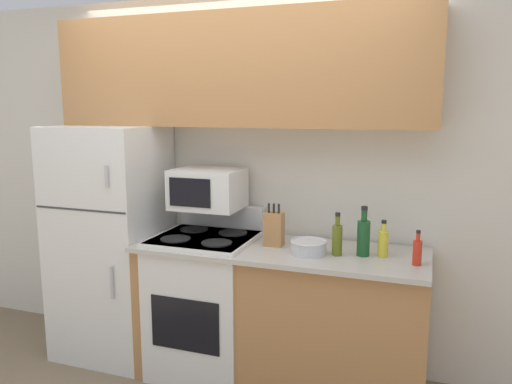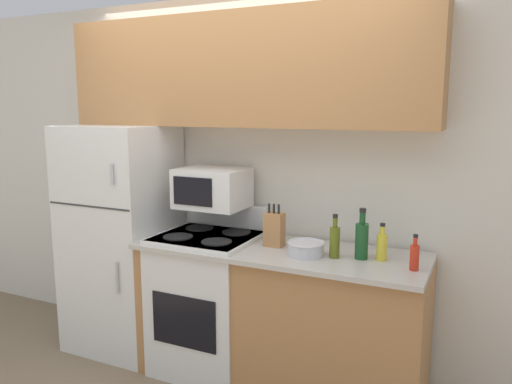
# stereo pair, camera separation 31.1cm
# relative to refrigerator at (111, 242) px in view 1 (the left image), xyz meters

# --- Properties ---
(wall_back) EXTENTS (8.00, 0.05, 2.55)m
(wall_back) POSITION_rel_refrigerator_xyz_m (0.91, 0.35, 0.44)
(wall_back) COLOR silver
(wall_back) RESTS_ON ground_plane
(lower_cabinets) EXTENTS (1.82, 0.65, 0.92)m
(lower_cabinets) POSITION_rel_refrigerator_xyz_m (1.27, -0.01, -0.37)
(lower_cabinets) COLOR #B27A47
(lower_cabinets) RESTS_ON ground_plane
(refrigerator) EXTENTS (0.72, 0.66, 1.66)m
(refrigerator) POSITION_rel_refrigerator_xyz_m (0.00, 0.00, 0.00)
(refrigerator) COLOR white
(refrigerator) RESTS_ON ground_plane
(upper_cabinets) EXTENTS (2.55, 0.32, 0.72)m
(upper_cabinets) POSITION_rel_refrigerator_xyz_m (0.91, 0.17, 1.19)
(upper_cabinets) COLOR #B27A47
(upper_cabinets) RESTS_ON refrigerator
(stove) EXTENTS (0.65, 0.64, 1.11)m
(stove) POSITION_rel_refrigerator_xyz_m (0.76, -0.02, -0.34)
(stove) COLOR white
(stove) RESTS_ON ground_plane
(microwave) EXTENTS (0.46, 0.36, 0.27)m
(microwave) POSITION_rel_refrigerator_xyz_m (0.73, 0.10, 0.41)
(microwave) COLOR white
(microwave) RESTS_ON stove
(knife_block) EXTENTS (0.12, 0.09, 0.27)m
(knife_block) POSITION_rel_refrigerator_xyz_m (1.23, 0.01, 0.20)
(knife_block) COLOR #B27A47
(knife_block) RESTS_ON lower_cabinets
(bowl) EXTENTS (0.22, 0.22, 0.08)m
(bowl) POSITION_rel_refrigerator_xyz_m (1.48, -0.09, 0.13)
(bowl) COLOR silver
(bowl) RESTS_ON lower_cabinets
(bottle_cooking_spray) EXTENTS (0.06, 0.06, 0.22)m
(bottle_cooking_spray) POSITION_rel_refrigerator_xyz_m (1.90, 0.00, 0.17)
(bottle_cooking_spray) COLOR gold
(bottle_cooking_spray) RESTS_ON lower_cabinets
(bottle_wine_green) EXTENTS (0.08, 0.08, 0.30)m
(bottle_wine_green) POSITION_rel_refrigerator_xyz_m (1.79, -0.02, 0.20)
(bottle_wine_green) COLOR #194C23
(bottle_wine_green) RESTS_ON lower_cabinets
(bottle_olive_oil) EXTENTS (0.06, 0.06, 0.26)m
(bottle_olive_oil) POSITION_rel_refrigerator_xyz_m (1.64, -0.06, 0.19)
(bottle_olive_oil) COLOR #5B6619
(bottle_olive_oil) RESTS_ON lower_cabinets
(bottle_hot_sauce) EXTENTS (0.05, 0.05, 0.20)m
(bottle_hot_sauce) POSITION_rel_refrigerator_xyz_m (2.10, -0.10, 0.16)
(bottle_hot_sauce) COLOR red
(bottle_hot_sauce) RESTS_ON lower_cabinets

